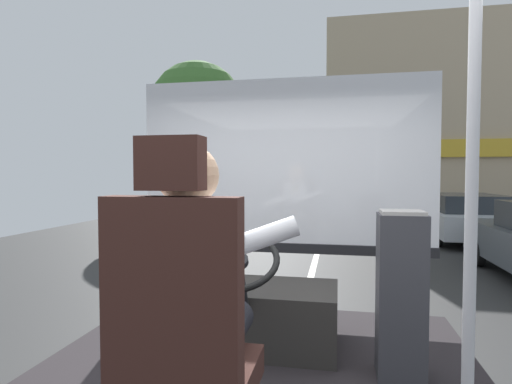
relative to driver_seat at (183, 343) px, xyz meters
The scene contains 12 objects.
ground 9.36m from the driver_seat, 89.43° to the left, with size 18.00×44.00×0.06m.
driver_seat is the anchor object (origin of this frame).
bus_driver 0.23m from the driver_seat, 90.00° to the left, with size 0.79×0.56×0.85m.
steering_console 1.28m from the driver_seat, 90.00° to the left, with size 1.10×0.96×0.79m.
handrail_pole 1.21m from the driver_seat, 12.52° to the left, with size 0.04×0.04×2.27m.
fare_box 1.34m from the driver_seat, 47.98° to the left, with size 0.25×0.24×0.94m.
windshield_panel 2.17m from the driver_seat, 87.49° to the left, with size 2.50×0.08×1.48m.
street_tree 12.79m from the driver_seat, 109.05° to the left, with size 3.13×3.13×5.54m.
shop_building 17.45m from the driver_seat, 72.77° to the left, with size 10.01×5.65×7.39m.
parked_car_silver 11.50m from the driver_seat, 69.90° to the left, with size 2.01×4.24×1.26m.
parked_car_black 16.03m from the driver_seat, 75.80° to the left, with size 1.99×3.95×1.44m.
parked_car_red 20.81m from the driver_seat, 77.90° to the left, with size 1.97×4.49×1.37m.
Camera 1 is at (0.45, -1.87, 1.80)m, focal length 28.97 mm.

